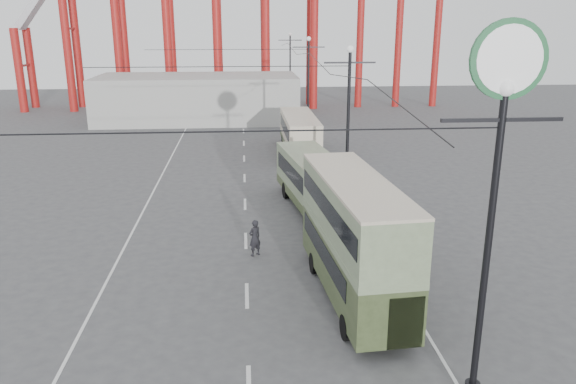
{
  "coord_description": "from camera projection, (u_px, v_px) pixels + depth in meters",
  "views": [
    {
      "loc": [
        -0.97,
        -16.72,
        10.69
      ],
      "look_at": [
        1.04,
        8.5,
        3.0
      ],
      "focal_mm": 35.0,
      "sensor_mm": 36.0,
      "label": 1
    }
  ],
  "objects": [
    {
      "name": "fairground_shed",
      "position": [
        198.0,
        98.0,
        62.77
      ],
      "size": [
        22.0,
        10.0,
        5.0
      ],
      "primitive_type": "cube",
      "color": "#A4A39F",
      "rests_on": "ground"
    },
    {
      "name": "ground",
      "position": [
        277.0,
        349.0,
        19.13
      ],
      "size": [
        160.0,
        160.0,
        0.0
      ],
      "primitive_type": "plane",
      "color": "#444446",
      "rests_on": "ground"
    },
    {
      "name": "road_markings",
      "position": [
        247.0,
        187.0,
        37.85
      ],
      "size": [
        12.52,
        120.0,
        0.01
      ],
      "color": "silver",
      "rests_on": "ground"
    },
    {
      "name": "single_decker_green",
      "position": [
        317.0,
        184.0,
        32.14
      ],
      "size": [
        4.05,
        11.39,
        3.15
      ],
      "rotation": [
        0.0,
        0.0,
        0.14
      ],
      "color": "#6B7958",
      "rests_on": "ground"
    },
    {
      "name": "lamp_post_distant",
      "position": [
        290.0,
        67.0,
        77.33
      ],
      "size": [
        3.2,
        0.44,
        9.32
      ],
      "color": "black",
      "rests_on": "ground"
    },
    {
      "name": "double_decker_bus",
      "position": [
        354.0,
        234.0,
        21.86
      ],
      "size": [
        3.07,
        9.4,
        4.96
      ],
      "rotation": [
        0.0,
        0.0,
        0.08
      ],
      "color": "#313D21",
      "rests_on": "ground"
    },
    {
      "name": "pedestrian",
      "position": [
        255.0,
        238.0,
        26.53
      ],
      "size": [
        0.78,
        0.73,
        1.79
      ],
      "primitive_type": "imported",
      "rotation": [
        0.0,
        0.0,
        3.76
      ],
      "color": "black",
      "rests_on": "ground"
    },
    {
      "name": "lamp_post_far",
      "position": [
        308.0,
        84.0,
        56.34
      ],
      "size": [
        3.2,
        0.44,
        9.32
      ],
      "color": "black",
      "rests_on": "ground"
    },
    {
      "name": "lamp_post_mid",
      "position": [
        348.0,
        121.0,
        35.36
      ],
      "size": [
        3.2,
        0.44,
        9.32
      ],
      "color": "black",
      "rests_on": "ground"
    },
    {
      "name": "lamp_post_near",
      "position": [
        500.0,
        137.0,
        14.4
      ],
      "size": [
        3.2,
        0.44,
        10.8
      ],
      "color": "black",
      "rests_on": "ground"
    },
    {
      "name": "single_decker_cream",
      "position": [
        300.0,
        132.0,
        47.4
      ],
      "size": [
        2.63,
        10.19,
        3.17
      ],
      "rotation": [
        0.0,
        0.0,
        0.0
      ],
      "color": "beige",
      "rests_on": "ground"
    }
  ]
}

